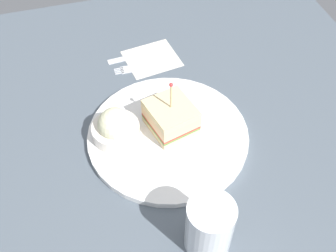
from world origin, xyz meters
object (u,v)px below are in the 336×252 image
at_px(drink_glass, 212,228).
at_px(napkin, 152,58).
at_px(sandwich_half_center, 171,117).
at_px(coleslaw_bowl, 115,127).
at_px(plate, 168,135).
at_px(fork, 136,67).
at_px(knife, 134,56).

distance_m(drink_glass, napkin, 0.43).
xyz_separation_m(sandwich_half_center, coleslaw_bowl, (-0.01, -0.10, -0.00)).
bearing_deg(sandwich_half_center, plate, -34.45).
distance_m(sandwich_half_center, napkin, 0.21).
xyz_separation_m(drink_glass, fork, (-0.41, -0.02, -0.04)).
height_order(coleslaw_bowl, napkin, coleslaw_bowl).
relative_size(plate, coleslaw_bowl, 3.43).
relative_size(napkin, fork, 0.89).
bearing_deg(coleslaw_bowl, sandwich_half_center, 85.84).
bearing_deg(knife, fork, -5.16).
xyz_separation_m(plate, coleslaw_bowl, (-0.02, -0.09, 0.03)).
relative_size(drink_glass, fork, 0.81).
bearing_deg(coleslaw_bowl, knife, 159.43).
height_order(plate, fork, plate).
height_order(coleslaw_bowl, knife, coleslaw_bowl).
bearing_deg(plate, napkin, 173.03).
bearing_deg(drink_glass, knife, -178.34).
bearing_deg(sandwich_half_center, drink_glass, -1.23).
bearing_deg(fork, sandwich_half_center, 6.47).
bearing_deg(sandwich_half_center, fork, -173.53).
bearing_deg(drink_glass, coleslaw_bowl, -157.79).
distance_m(plate, sandwich_half_center, 0.04).
distance_m(fork, knife, 0.04).
relative_size(sandwich_half_center, drink_glass, 1.10).
distance_m(plate, fork, 0.20).
distance_m(sandwich_half_center, drink_glass, 0.22).
height_order(plate, sandwich_half_center, sandwich_half_center).
bearing_deg(drink_glass, plate, -178.84).
relative_size(coleslaw_bowl, fork, 0.69).
relative_size(plate, fork, 2.37).
height_order(napkin, knife, knife).
xyz_separation_m(plate, napkin, (-0.22, 0.03, -0.01)).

